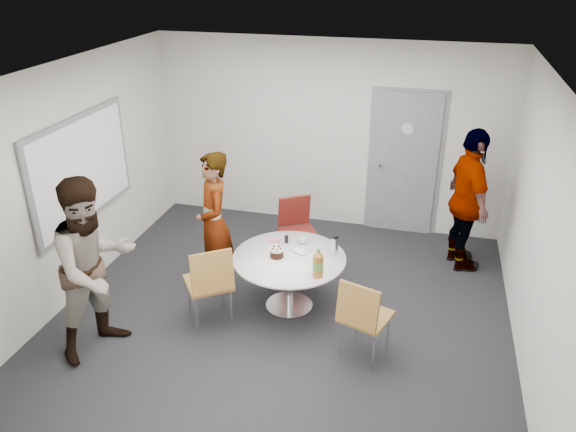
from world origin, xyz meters
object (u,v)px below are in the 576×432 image
(chair_near_left, at_px, (210,279))
(chair_far, at_px, (297,225))
(door, at_px, (404,164))
(person_right, at_px, (468,201))
(person_left, at_px, (95,267))
(table, at_px, (292,264))
(chair_near_right, at_px, (362,313))
(whiteboard, at_px, (82,169))
(person_main, at_px, (214,223))

(chair_near_left, height_order, chair_far, chair_near_left)
(door, relative_size, chair_near_left, 2.16)
(chair_near_left, xyz_separation_m, person_right, (2.64, 2.04, 0.32))
(person_left, bearing_deg, chair_far, -10.81)
(chair_near_left, bearing_deg, person_left, 175.79)
(chair_far, xyz_separation_m, person_right, (2.07, 0.47, 0.36))
(door, bearing_deg, person_right, -45.26)
(table, bearing_deg, chair_near_right, -38.96)
(whiteboard, relative_size, table, 1.50)
(chair_near_right, distance_m, person_right, 2.43)
(table, height_order, chair_far, table)
(whiteboard, distance_m, chair_near_right, 3.61)
(chair_near_right, relative_size, person_right, 0.50)
(door, relative_size, chair_near_right, 2.28)
(person_left, bearing_deg, chair_near_left, -34.04)
(chair_far, relative_size, person_right, 0.50)
(whiteboard, relative_size, chair_far, 2.07)
(whiteboard, distance_m, person_right, 4.66)
(chair_far, height_order, person_left, person_left)
(chair_near_right, height_order, chair_far, chair_near_right)
(person_left, height_order, person_right, person_left)
(chair_near_left, distance_m, person_main, 0.86)
(chair_far, xyz_separation_m, person_main, (-0.81, -0.78, 0.30))
(whiteboard, xyz_separation_m, table, (2.52, -0.05, -0.87))
(chair_near_left, relative_size, chair_far, 1.07)
(person_main, bearing_deg, person_left, -58.41)
(chair_near_left, relative_size, person_main, 0.57)
(chair_near_right, relative_size, chair_far, 1.01)
(whiteboard, relative_size, person_left, 1.01)
(whiteboard, distance_m, person_left, 1.54)
(table, height_order, chair_near_left, table)
(whiteboard, bearing_deg, chair_near_right, -12.65)
(whiteboard, height_order, table, whiteboard)
(person_main, bearing_deg, table, 46.63)
(table, bearing_deg, person_left, -145.98)
(chair_far, distance_m, person_main, 1.16)
(door, relative_size, person_left, 1.12)
(chair_far, xyz_separation_m, person_left, (-1.52, -2.15, 0.38))
(chair_near_right, height_order, person_right, person_right)
(person_main, bearing_deg, chair_far, 102.98)
(chair_near_left, distance_m, person_left, 1.17)
(chair_near_right, bearing_deg, table, 159.24)
(chair_near_right, relative_size, person_left, 0.49)
(table, bearing_deg, whiteboard, 178.92)
(door, relative_size, table, 1.67)
(chair_far, bearing_deg, chair_near_left, 38.50)
(chair_near_right, bearing_deg, whiteboard, -174.45)
(person_main, relative_size, person_right, 0.93)
(table, bearing_deg, person_main, 167.67)
(door, distance_m, whiteboard, 4.25)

